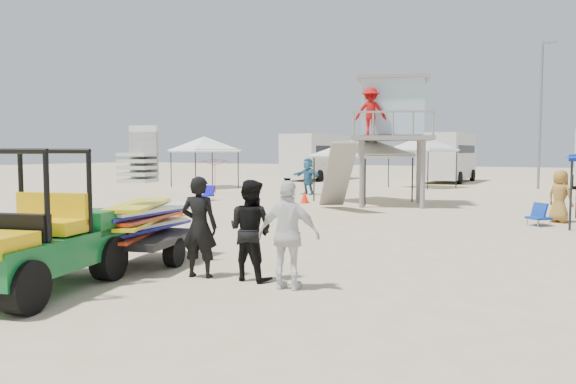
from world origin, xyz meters
The scene contains 20 objects.
ground centered at (0.00, 0.00, 0.00)m, with size 140.00×140.00×0.00m, color beige.
utility_cart centered at (-1.47, -1.29, 0.98)m, with size 2.05×3.03×2.11m.
surf_trailer centered at (-1.46, 1.05, 0.92)m, with size 1.87×2.71×2.27m.
man_left centered at (0.06, 0.75, 0.85)m, with size 0.62×0.41×1.70m, color black.
man_mid centered at (0.91, 1.00, 0.82)m, with size 0.80×0.62×1.65m, color black.
man_right centered at (1.76, 0.75, 0.83)m, with size 0.98×0.41×1.67m, color white.
lifeguard_tower centered at (-1.23, 14.36, 3.58)m, with size 3.84×3.84×4.81m.
canopy_white_a centered at (-2.68, 15.17, 2.56)m, with size 3.91×3.91×3.10m.
canopy_white_b centered at (-13.80, 19.04, 2.76)m, with size 3.79×3.79×3.31m.
canopy_white_c centered at (-2.96, 25.21, 2.79)m, with size 3.70×3.70×3.34m.
umbrella_a centered at (-10.83, 15.94, 0.89)m, with size 1.95×1.98×1.78m, color red.
umbrella_b centered at (-7.41, 22.51, 0.78)m, with size 1.70×1.74×1.56m, color #FEB116.
cone_near centered at (-5.94, 7.37, 0.25)m, with size 0.34×0.34×0.50m, color #F45E07.
cone_far centered at (-4.45, 13.36, 0.25)m, with size 0.34×0.34×0.50m, color #FF2E08.
beach_chair_a centered at (-8.65, 12.48, 0.31)m, with size 0.57×0.61×0.64m.
beach_chair_c centered at (4.42, 10.60, 0.31)m, with size 0.74×0.86×0.64m.
rv_far_left centered at (-12.00, 29.99, 1.80)m, with size 2.64×6.80×3.25m.
rv_mid_left centered at (-3.00, 31.49, 1.80)m, with size 2.65×6.50×3.25m.
light_pole_left centered at (3.00, 27.00, 4.00)m, with size 0.14×0.14×8.00m, color slate.
distant_beachgoers centered at (-0.43, 18.11, 0.87)m, with size 17.48×15.84×1.86m.
Camera 1 is at (5.82, -6.64, 2.12)m, focal length 35.00 mm.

